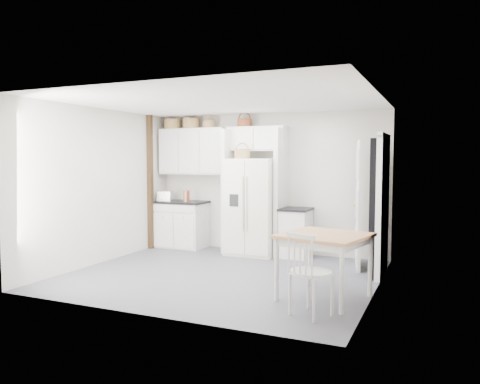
% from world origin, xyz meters
% --- Properties ---
extents(floor, '(4.50, 4.50, 0.00)m').
position_xyz_m(floor, '(0.00, 0.00, 0.00)').
color(floor, '#484951').
rests_on(floor, ground).
extents(ceiling, '(4.50, 4.50, 0.00)m').
position_xyz_m(ceiling, '(0.00, 0.00, 2.60)').
color(ceiling, white).
rests_on(ceiling, wall_back).
extents(wall_back, '(4.50, 0.00, 4.50)m').
position_xyz_m(wall_back, '(0.00, 2.00, 1.30)').
color(wall_back, silver).
rests_on(wall_back, floor).
extents(wall_left, '(0.00, 4.00, 4.00)m').
position_xyz_m(wall_left, '(-2.25, 0.00, 1.30)').
color(wall_left, silver).
rests_on(wall_left, floor).
extents(wall_right, '(0.00, 4.00, 4.00)m').
position_xyz_m(wall_right, '(2.25, 0.00, 1.30)').
color(wall_right, silver).
rests_on(wall_right, floor).
extents(refrigerator, '(0.91, 0.73, 1.76)m').
position_xyz_m(refrigerator, '(-0.15, 1.63, 0.88)').
color(refrigerator, silver).
rests_on(refrigerator, floor).
extents(base_cab_left, '(0.95, 0.60, 0.88)m').
position_xyz_m(base_cab_left, '(-1.71, 1.70, 0.44)').
color(base_cab_left, beige).
rests_on(base_cab_left, floor).
extents(base_cab_right, '(0.48, 0.57, 0.84)m').
position_xyz_m(base_cab_right, '(0.65, 1.70, 0.42)').
color(base_cab_right, beige).
rests_on(base_cab_right, floor).
extents(dining_table, '(1.17, 1.17, 0.82)m').
position_xyz_m(dining_table, '(1.70, -0.57, 0.41)').
color(dining_table, '#965E3C').
rests_on(dining_table, floor).
extents(windsor_chair, '(0.61, 0.59, 0.98)m').
position_xyz_m(windsor_chair, '(1.72, -1.26, 0.49)').
color(windsor_chair, beige).
rests_on(windsor_chair, floor).
extents(counter_left, '(0.99, 0.64, 0.04)m').
position_xyz_m(counter_left, '(-1.71, 1.70, 0.90)').
color(counter_left, black).
rests_on(counter_left, base_cab_left).
extents(counter_right, '(0.52, 0.61, 0.04)m').
position_xyz_m(counter_right, '(0.65, 1.70, 0.86)').
color(counter_right, black).
rests_on(counter_right, base_cab_right).
extents(toaster, '(0.30, 0.21, 0.19)m').
position_xyz_m(toaster, '(-2.03, 1.61, 1.02)').
color(toaster, silver).
rests_on(toaster, counter_left).
extents(cookbook_red, '(0.06, 0.15, 0.22)m').
position_xyz_m(cookbook_red, '(-1.55, 1.62, 1.03)').
color(cookbook_red, '#93371F').
rests_on(cookbook_red, counter_left).
extents(cookbook_cream, '(0.04, 0.14, 0.21)m').
position_xyz_m(cookbook_cream, '(-1.55, 1.62, 1.03)').
color(cookbook_cream, beige).
rests_on(cookbook_cream, counter_left).
extents(basket_upper_a, '(0.34, 0.34, 0.19)m').
position_xyz_m(basket_upper_a, '(-1.98, 1.83, 2.45)').
color(basket_upper_a, brown).
rests_on(basket_upper_a, upper_cabinet).
extents(basket_upper_b, '(0.33, 0.33, 0.19)m').
position_xyz_m(basket_upper_b, '(-1.55, 1.83, 2.45)').
color(basket_upper_b, brown).
rests_on(basket_upper_b, upper_cabinet).
extents(basket_upper_c, '(0.25, 0.25, 0.14)m').
position_xyz_m(basket_upper_c, '(-1.16, 1.83, 2.42)').
color(basket_upper_c, brown).
rests_on(basket_upper_c, upper_cabinet).
extents(basket_bridge_a, '(0.27, 0.27, 0.15)m').
position_xyz_m(basket_bridge_a, '(-0.41, 1.83, 2.43)').
color(basket_bridge_a, brown).
rests_on(basket_bridge_a, bridge_cabinet).
extents(basket_fridge_a, '(0.29, 0.29, 0.15)m').
position_xyz_m(basket_fridge_a, '(-0.32, 1.53, 1.84)').
color(basket_fridge_a, brown).
rests_on(basket_fridge_a, refrigerator).
extents(upper_cabinet, '(1.40, 0.34, 0.90)m').
position_xyz_m(upper_cabinet, '(-1.50, 1.83, 1.90)').
color(upper_cabinet, beige).
rests_on(upper_cabinet, wall_back).
extents(bridge_cabinet, '(1.12, 0.34, 0.45)m').
position_xyz_m(bridge_cabinet, '(-0.15, 1.83, 2.12)').
color(bridge_cabinet, beige).
rests_on(bridge_cabinet, wall_back).
extents(fridge_panel_left, '(0.08, 0.60, 2.30)m').
position_xyz_m(fridge_panel_left, '(-0.66, 1.70, 1.15)').
color(fridge_panel_left, beige).
rests_on(fridge_panel_left, floor).
extents(fridge_panel_right, '(0.08, 0.60, 2.30)m').
position_xyz_m(fridge_panel_right, '(0.36, 1.70, 1.15)').
color(fridge_panel_right, beige).
rests_on(fridge_panel_right, floor).
extents(trim_post, '(0.09, 0.09, 2.60)m').
position_xyz_m(trim_post, '(-2.20, 1.35, 1.30)').
color(trim_post, '#311E0B').
rests_on(trim_post, floor).
extents(doorway_void, '(0.18, 0.85, 2.05)m').
position_xyz_m(doorway_void, '(2.16, 1.00, 1.02)').
color(doorway_void, black).
rests_on(doorway_void, floor).
extents(door_slab, '(0.21, 0.79, 2.05)m').
position_xyz_m(door_slab, '(1.80, 1.33, 1.02)').
color(door_slab, white).
rests_on(door_slab, floor).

